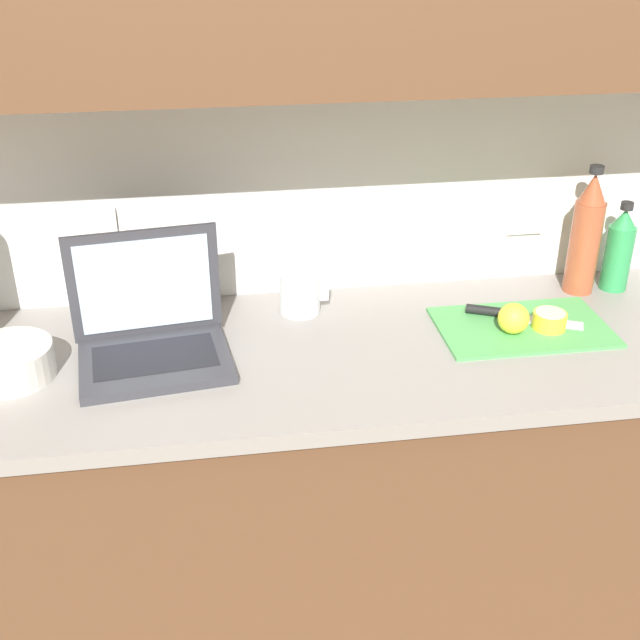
# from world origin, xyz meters

# --- Properties ---
(ground_plane) EXTENTS (12.00, 12.00, 0.00)m
(ground_plane) POSITION_xyz_m (0.00, 0.00, 0.00)
(ground_plane) COLOR #847056
(ground_plane) RESTS_ON ground
(wall_back) EXTENTS (5.20, 0.38, 2.60)m
(wall_back) POSITION_xyz_m (-0.00, 0.22, 1.56)
(wall_back) COLOR white
(wall_back) RESTS_ON ground_plane
(counter_unit) EXTENTS (2.46, 0.59, 0.89)m
(counter_unit) POSITION_xyz_m (0.02, 0.00, 0.45)
(counter_unit) COLOR brown
(counter_unit) RESTS_ON ground_plane
(laptop) EXTENTS (0.34, 0.28, 0.26)m
(laptop) POSITION_xyz_m (-0.69, 0.04, 0.95)
(laptop) COLOR #333338
(laptop) RESTS_ON counter_unit
(cutting_board) EXTENTS (0.38, 0.24, 0.01)m
(cutting_board) POSITION_xyz_m (0.13, 0.03, 0.89)
(cutting_board) COLOR #4C9E51
(cutting_board) RESTS_ON counter_unit
(knife) EXTENTS (0.25, 0.14, 0.02)m
(knife) POSITION_xyz_m (0.11, 0.07, 0.91)
(knife) COLOR silver
(knife) RESTS_ON cutting_board
(lemon_half_cut) EXTENTS (0.08, 0.08, 0.04)m
(lemon_half_cut) POSITION_xyz_m (0.19, 0.01, 0.92)
(lemon_half_cut) COLOR yellow
(lemon_half_cut) RESTS_ON cutting_board
(lemon_whole_beside) EXTENTS (0.07, 0.07, 0.07)m
(lemon_whole_beside) POSITION_xyz_m (0.10, -0.00, 0.93)
(lemon_whole_beside) COLOR yellow
(lemon_whole_beside) RESTS_ON cutting_board
(bottle_green_soda) EXTENTS (0.07, 0.07, 0.22)m
(bottle_green_soda) POSITION_xyz_m (0.44, 0.20, 0.99)
(bottle_green_soda) COLOR #2D934C
(bottle_green_soda) RESTS_ON counter_unit
(bottle_oil_tall) EXTENTS (0.07, 0.07, 0.32)m
(bottle_oil_tall) POSITION_xyz_m (0.34, 0.20, 1.04)
(bottle_oil_tall) COLOR #A34C2D
(bottle_oil_tall) RESTS_ON counter_unit
(measuring_cup) EXTENTS (0.11, 0.09, 0.10)m
(measuring_cup) POSITION_xyz_m (-0.35, 0.19, 0.94)
(measuring_cup) COLOR silver
(measuring_cup) RESTS_ON counter_unit
(bowl_white) EXTENTS (0.18, 0.18, 0.07)m
(bowl_white) POSITION_xyz_m (-0.97, -0.01, 0.92)
(bowl_white) COLOR beige
(bowl_white) RESTS_ON counter_unit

